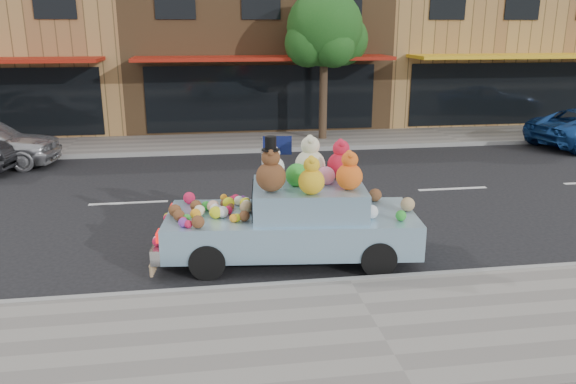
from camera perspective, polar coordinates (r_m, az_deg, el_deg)
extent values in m
plane|color=black|center=(13.67, 0.96, -0.38)|extent=(120.00, 120.00, 0.00)
cube|color=gray|center=(7.81, 9.10, -13.76)|extent=(60.00, 3.00, 0.12)
cube|color=gray|center=(19.91, -2.14, 5.16)|extent=(60.00, 3.00, 0.12)
cube|color=gray|center=(9.08, 6.25, -9.08)|extent=(60.00, 0.12, 0.13)
cube|color=gray|center=(18.45, -1.61, 4.27)|extent=(60.00, 0.12, 0.13)
cube|color=#A67C45|center=(26.11, -26.84, 13.76)|extent=(10.00, 8.00, 7.00)
cube|color=brown|center=(25.00, -3.71, 15.38)|extent=(10.00, 8.00, 7.00)
cube|color=black|center=(21.15, -2.64, 9.50)|extent=(8.50, 0.06, 2.40)
cube|color=maroon|center=(20.15, -2.43, 13.44)|extent=(9.00, 1.80, 0.12)
cube|color=#A67C45|center=(27.72, 18.10, 14.74)|extent=(10.00, 8.00, 7.00)
cube|color=black|center=(24.31, 21.84, 9.26)|extent=(8.50, 0.06, 2.40)
cube|color=yellow|center=(23.44, 23.32, 12.58)|extent=(9.00, 1.80, 0.12)
cylinder|color=#38281C|center=(19.99, 3.60, 9.65)|extent=(0.28, 0.28, 3.20)
sphere|color=#154A15|center=(19.85, 3.73, 16.32)|extent=(2.60, 2.60, 2.60)
sphere|color=#154A15|center=(20.30, 5.52, 15.15)|extent=(1.80, 1.80, 1.80)
sphere|color=#154A15|center=(19.54, 2.05, 14.87)|extent=(1.60, 1.60, 1.60)
sphere|color=#154A15|center=(19.32, 4.68, 14.51)|extent=(1.40, 1.40, 1.40)
sphere|color=#154A15|center=(20.38, 2.49, 15.49)|extent=(1.60, 1.60, 1.60)
cylinder|color=black|center=(9.40, 9.16, -6.69)|extent=(0.62, 0.26, 0.60)
cylinder|color=black|center=(10.83, 7.55, -3.46)|extent=(0.62, 0.26, 0.60)
cylinder|color=black|center=(9.27, -8.19, -7.00)|extent=(0.62, 0.26, 0.60)
cylinder|color=black|center=(10.71, -7.40, -3.68)|extent=(0.62, 0.26, 0.60)
cube|color=#8BB4CF|center=(9.86, 0.32, -3.79)|extent=(4.46, 2.15, 0.60)
cube|color=#8BB4CF|center=(9.70, 2.10, -0.71)|extent=(2.05, 1.69, 0.50)
cube|color=silver|center=(10.06, -12.46, -4.69)|extent=(0.35, 1.79, 0.26)
cube|color=red|center=(9.32, -12.97, -4.36)|extent=(0.09, 0.28, 0.16)
cube|color=red|center=(10.58, -11.69, -1.74)|extent=(0.09, 0.28, 0.16)
cube|color=black|center=(9.68, -3.52, -0.78)|extent=(0.18, 1.30, 0.40)
sphere|color=#563118|center=(9.20, -1.74, 1.56)|extent=(0.50, 0.50, 0.50)
sphere|color=#563118|center=(9.12, -1.76, 3.50)|extent=(0.31, 0.31, 0.31)
sphere|color=#563118|center=(9.00, -1.68, 3.97)|extent=(0.12, 0.12, 0.12)
sphere|color=#563118|center=(9.21, -1.85, 4.26)|extent=(0.12, 0.12, 0.12)
cylinder|color=black|center=(9.09, -1.77, 4.31)|extent=(0.29, 0.29, 0.02)
cylinder|color=black|center=(9.07, -1.77, 4.99)|extent=(0.19, 0.19, 0.22)
sphere|color=beige|center=(9.90, 2.26, 2.76)|extent=(0.54, 0.54, 0.54)
sphere|color=beige|center=(9.83, 2.28, 4.73)|extent=(0.33, 0.33, 0.33)
sphere|color=beige|center=(9.69, 2.42, 5.22)|extent=(0.13, 0.13, 0.13)
sphere|color=beige|center=(9.92, 2.16, 5.48)|extent=(0.13, 0.13, 0.13)
sphere|color=#EA5716|center=(9.36, 6.24, 1.57)|extent=(0.45, 0.45, 0.45)
sphere|color=#EA5716|center=(9.29, 6.30, 3.28)|extent=(0.28, 0.28, 0.28)
sphere|color=#EA5716|center=(9.18, 6.47, 3.69)|extent=(0.11, 0.11, 0.11)
sphere|color=#EA5716|center=(9.36, 6.16, 3.95)|extent=(0.11, 0.11, 0.11)
sphere|color=#B8132C|center=(10.02, 5.37, 2.70)|extent=(0.48, 0.48, 0.48)
sphere|color=#B8132C|center=(9.95, 5.42, 4.43)|extent=(0.30, 0.30, 0.30)
sphere|color=#B8132C|center=(9.83, 5.58, 4.86)|extent=(0.11, 0.11, 0.11)
sphere|color=#B8132C|center=(10.03, 5.29, 5.10)|extent=(0.11, 0.11, 0.11)
sphere|color=white|center=(9.99, -1.51, 2.50)|extent=(0.41, 0.41, 0.41)
sphere|color=white|center=(9.93, -1.53, 3.97)|extent=(0.25, 0.25, 0.25)
sphere|color=white|center=(9.82, -1.47, 4.33)|extent=(0.10, 0.10, 0.10)
sphere|color=white|center=(9.99, -1.59, 4.54)|extent=(0.10, 0.10, 0.10)
sphere|color=gold|center=(9.05, 2.40, 1.07)|extent=(0.43, 0.43, 0.43)
sphere|color=gold|center=(8.98, 2.42, 2.77)|extent=(0.27, 0.27, 0.27)
sphere|color=gold|center=(8.87, 2.54, 3.17)|extent=(0.10, 0.10, 0.10)
sphere|color=gold|center=(9.05, 2.31, 3.44)|extent=(0.10, 0.10, 0.10)
sphere|color=green|center=(9.57, 0.93, 1.73)|extent=(0.40, 0.40, 0.40)
sphere|color=pink|center=(9.67, 3.87, 1.66)|extent=(0.32, 0.32, 0.32)
sphere|color=beige|center=(9.69, -8.99, -1.88)|extent=(0.19, 0.19, 0.19)
sphere|color=brown|center=(9.12, -9.13, -3.01)|extent=(0.21, 0.21, 0.21)
sphere|color=orange|center=(9.55, -9.38, -2.22)|extent=(0.18, 0.18, 0.18)
sphere|color=silver|center=(9.72, -7.39, -1.74)|extent=(0.20, 0.20, 0.20)
sphere|color=brown|center=(9.35, -4.46, -2.45)|extent=(0.18, 0.18, 0.18)
sphere|color=#BC143B|center=(10.31, -5.72, -0.79)|extent=(0.14, 0.14, 0.14)
sphere|color=orange|center=(9.32, -5.55, -2.66)|extent=(0.14, 0.14, 0.14)
sphere|color=green|center=(9.46, -10.26, -2.61)|extent=(0.13, 0.13, 0.13)
sphere|color=#BC143B|center=(10.30, -5.32, -0.71)|extent=(0.17, 0.17, 0.17)
sphere|color=beige|center=(10.20, -4.25, -0.93)|extent=(0.15, 0.15, 0.15)
sphere|color=beige|center=(9.92, -4.20, -1.31)|extent=(0.19, 0.19, 0.19)
sphere|color=#BC143B|center=(9.16, -10.09, -3.23)|extent=(0.13, 0.13, 0.13)
sphere|color=silver|center=(10.17, -5.00, -0.90)|extent=(0.18, 0.18, 0.18)
sphere|color=#6E2D8B|center=(9.21, -10.62, -3.06)|extent=(0.16, 0.16, 0.16)
sphere|color=orange|center=(10.47, -6.54, -0.56)|extent=(0.13, 0.13, 0.13)
sphere|color=#BC143B|center=(9.33, -10.58, -2.89)|extent=(0.13, 0.13, 0.13)
sphere|color=brown|center=(9.93, -5.87, -1.50)|extent=(0.13, 0.13, 0.13)
sphere|color=green|center=(10.55, -10.03, -0.50)|extent=(0.16, 0.16, 0.16)
sphere|color=#C8D217|center=(9.35, -5.21, -2.61)|extent=(0.14, 0.14, 0.14)
sphere|color=#BC143B|center=(9.72, -6.09, -1.85)|extent=(0.15, 0.15, 0.15)
sphere|color=#C8D217|center=(9.53, -7.38, -2.07)|extent=(0.21, 0.21, 0.21)
sphere|color=brown|center=(9.51, -11.01, -2.35)|extent=(0.19, 0.19, 0.19)
sphere|color=#C8D217|center=(10.03, -4.45, -1.22)|extent=(0.15, 0.15, 0.15)
sphere|color=#BC143B|center=(10.40, -10.00, -0.59)|extent=(0.22, 0.22, 0.22)
sphere|color=#A28659|center=(9.74, -4.29, -1.55)|extent=(0.22, 0.22, 0.22)
sphere|color=brown|center=(9.73, -11.40, -1.87)|extent=(0.22, 0.22, 0.22)
sphere|color=brown|center=(10.07, -6.45, -1.16)|extent=(0.16, 0.16, 0.16)
sphere|color=green|center=(9.96, -8.31, -1.41)|extent=(0.17, 0.17, 0.17)
sphere|color=#C8D217|center=(10.00, -6.05, -1.13)|extent=(0.21, 0.21, 0.21)
sphere|color=brown|center=(9.85, -11.55, -1.77)|extent=(0.18, 0.18, 0.18)
sphere|color=silver|center=(9.56, -6.65, -2.03)|extent=(0.20, 0.20, 0.20)
sphere|color=#6E2D8B|center=(10.32, -4.61, -0.75)|extent=(0.14, 0.14, 0.14)
sphere|color=brown|center=(9.94, -9.33, -1.39)|extent=(0.20, 0.20, 0.20)
sphere|color=#C8D217|center=(10.01, -4.37, -1.12)|extent=(0.20, 0.20, 0.20)
sphere|color=#D8A88C|center=(9.80, -7.60, -1.47)|extent=(0.22, 0.22, 0.22)
sphere|color=#BC143B|center=(10.44, -12.08, -2.61)|extent=(0.17, 0.17, 0.17)
sphere|color=#BC143B|center=(9.40, -13.18, -4.93)|extent=(0.15, 0.15, 0.15)
sphere|color=silver|center=(9.78, -12.75, -4.13)|extent=(0.13, 0.13, 0.13)
sphere|color=pink|center=(9.45, -13.12, -4.78)|extent=(0.16, 0.16, 0.16)
sphere|color=beige|center=(10.36, -12.16, -2.92)|extent=(0.12, 0.12, 0.12)
sphere|color=#C8D217|center=(10.46, -12.06, -2.55)|extent=(0.18, 0.18, 0.18)
sphere|color=#A28659|center=(10.04, 12.06, -1.24)|extent=(0.25, 0.25, 0.25)
sphere|color=silver|center=(9.54, 8.45, -2.01)|extent=(0.24, 0.24, 0.24)
sphere|color=brown|center=(10.50, 8.85, -0.30)|extent=(0.24, 0.24, 0.24)
sphere|color=green|center=(9.53, 11.40, -2.37)|extent=(0.18, 0.18, 0.18)
cylinder|color=#997A54|center=(9.40, -13.72, -7.89)|extent=(0.06, 0.06, 0.17)
sphere|color=#997A54|center=(9.36, -13.76, -7.36)|extent=(0.07, 0.07, 0.07)
cylinder|color=#997A54|center=(9.48, -13.61, -7.67)|extent=(0.06, 0.06, 0.17)
sphere|color=#997A54|center=(9.44, -13.65, -7.14)|extent=(0.07, 0.07, 0.07)
cylinder|color=#997A54|center=(9.56, -13.52, -7.45)|extent=(0.06, 0.06, 0.17)
sphere|color=#997A54|center=(9.52, -13.55, -6.92)|extent=(0.07, 0.07, 0.07)
cylinder|color=#997A54|center=(9.64, -13.42, -7.23)|extent=(0.06, 0.06, 0.17)
sphere|color=#997A54|center=(9.60, -13.45, -6.71)|extent=(0.07, 0.07, 0.07)
cylinder|color=#997A54|center=(9.72, -13.32, -7.02)|extent=(0.06, 0.06, 0.17)
sphere|color=#997A54|center=(9.68, -13.36, -6.51)|extent=(0.07, 0.07, 0.07)
cylinder|color=#997A54|center=(9.80, -13.23, -6.81)|extent=(0.06, 0.06, 0.17)
sphere|color=#997A54|center=(9.76, -13.26, -6.30)|extent=(0.07, 0.07, 0.07)
cylinder|color=#997A54|center=(9.88, -13.13, -6.61)|extent=(0.06, 0.06, 0.17)
sphere|color=#997A54|center=(9.84, -13.17, -6.10)|extent=(0.07, 0.07, 0.07)
cylinder|color=#997A54|center=(9.96, -13.04, -6.41)|extent=(0.06, 0.06, 0.17)
sphere|color=#997A54|center=(9.92, -13.08, -5.90)|extent=(0.07, 0.07, 0.07)
cylinder|color=#997A54|center=(10.04, -12.95, -6.21)|extent=(0.06, 0.06, 0.17)
sphere|color=#997A54|center=(10.00, -12.99, -5.71)|extent=(0.07, 0.07, 0.07)
cylinder|color=#997A54|center=(10.12, -12.86, -6.02)|extent=(0.06, 0.06, 0.17)
sphere|color=#997A54|center=(10.09, -12.90, -5.52)|extent=(0.07, 0.07, 0.07)
cylinder|color=#997A54|center=(10.20, -12.78, -5.83)|extent=(0.06, 0.06, 0.17)
sphere|color=#997A54|center=(10.17, -12.81, -5.33)|extent=(0.07, 0.07, 0.07)
cylinder|color=#997A54|center=(10.28, -12.69, -5.64)|extent=(0.06, 0.06, 0.17)
sphere|color=#997A54|center=(10.25, -12.72, -5.15)|extent=(0.07, 0.07, 0.07)
cylinder|color=#997A54|center=(10.37, -12.61, -5.45)|extent=(0.06, 0.06, 0.17)
sphere|color=#997A54|center=(10.33, -12.64, -4.96)|extent=(0.07, 0.07, 0.07)
cylinder|color=#997A54|center=(10.45, -12.53, -5.27)|extent=(0.06, 0.06, 0.17)
sphere|color=#997A54|center=(10.41, -12.56, -4.78)|extent=(0.07, 0.07, 0.07)
cylinder|color=#997A54|center=(10.53, -12.44, -5.09)|extent=(0.06, 0.06, 0.17)
sphere|color=#997A54|center=(10.49, -12.48, -4.61)|extent=(0.07, 0.07, 0.07)
cylinder|color=#997A54|center=(10.61, -12.36, -4.91)|extent=(0.06, 0.06, 0.17)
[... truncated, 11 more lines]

